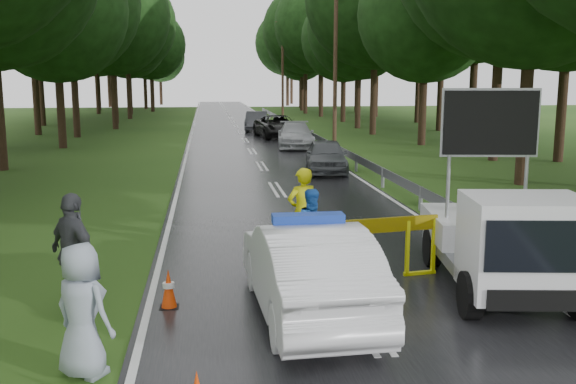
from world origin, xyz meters
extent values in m
plane|color=#234614|center=(0.00, 0.00, 0.00)|extent=(160.00, 160.00, 0.00)
cube|color=black|center=(0.00, 30.00, 0.01)|extent=(7.00, 140.00, 0.02)
cube|color=gray|center=(3.70, 30.00, 0.55)|extent=(0.05, 60.00, 0.30)
cylinder|color=#42291E|center=(5.20, 28.00, 5.00)|extent=(0.24, 0.24, 10.00)
cylinder|color=#42291E|center=(5.20, 54.00, 5.00)|extent=(0.24, 0.24, 10.00)
cube|color=#42291E|center=(5.20, 54.00, 9.20)|extent=(1.40, 0.08, 0.08)
imported|color=white|center=(-0.80, 0.26, 0.75)|extent=(1.82, 4.61, 1.49)
cube|color=#1938A5|center=(-0.80, 0.26, 1.57)|extent=(1.14, 0.37, 0.15)
cube|color=gray|center=(2.82, 1.45, 0.50)|extent=(2.36, 4.05, 0.23)
cube|color=white|center=(2.95, 2.35, 0.87)|extent=(2.21, 2.44, 0.50)
cube|color=white|center=(2.58, -0.17, 1.14)|extent=(2.01, 1.71, 1.55)
cube|color=black|center=(2.47, -0.91, 1.32)|extent=(1.67, 0.28, 0.77)
cube|color=black|center=(2.89, 1.99, 2.92)|extent=(1.73, 0.36, 1.19)
cylinder|color=black|center=(1.70, -0.23, 0.38)|extent=(0.36, 0.79, 0.77)
cylinder|color=black|center=(2.12, 2.66, 0.38)|extent=(0.36, 0.79, 0.77)
cylinder|color=black|center=(3.83, 2.41, 0.38)|extent=(0.36, 0.79, 0.77)
cube|color=#DFE20C|center=(-0.79, 1.65, 0.55)|extent=(0.08, 0.08, 1.10)
cube|color=#DFE20C|center=(-0.25, 1.73, 0.55)|extent=(0.08, 0.08, 1.10)
cube|color=#DFE20C|center=(1.38, 1.99, 0.55)|extent=(0.08, 0.08, 1.10)
cube|color=#DFE20C|center=(1.93, 2.07, 0.55)|extent=(0.08, 0.08, 1.10)
cube|color=#F2CC00|center=(0.57, 1.86, 1.04)|extent=(2.83, 0.50, 0.27)
imported|color=#D3D10B|center=(-0.37, 3.71, 0.95)|extent=(0.80, 0.65, 1.90)
imported|color=blue|center=(-0.25, 3.00, 0.78)|extent=(0.91, 0.81, 1.56)
imported|color=#393B40|center=(-4.48, 0.87, 0.98)|extent=(1.13, 1.16, 1.95)
imported|color=#8893A3|center=(-3.93, -1.50, 0.87)|extent=(1.01, 0.94, 1.73)
imported|color=#42464A|center=(2.42, 15.88, 0.67)|extent=(2.08, 4.13, 1.35)
imported|color=#9C9FA4|center=(2.53, 25.55, 0.69)|extent=(2.40, 4.92, 1.38)
imported|color=black|center=(2.22, 31.55, 0.73)|extent=(2.99, 5.47, 1.45)
imported|color=#383A3F|center=(1.31, 37.55, 0.70)|extent=(2.03, 4.43, 1.41)
cube|color=black|center=(-0.06, 0.00, 0.01)|extent=(0.30, 0.30, 0.03)
cone|color=#E43907|center=(-0.06, 0.00, 0.33)|extent=(0.25, 0.25, 0.62)
cube|color=black|center=(-0.20, 2.50, 0.02)|extent=(0.35, 0.35, 0.03)
cone|color=#E43907|center=(-0.20, 2.50, 0.38)|extent=(0.29, 0.29, 0.72)
cube|color=black|center=(-3.01, 0.84, 0.01)|extent=(0.31, 0.31, 0.03)
cone|color=#E43907|center=(-3.01, 0.84, 0.34)|extent=(0.26, 0.26, 0.64)
cube|color=black|center=(3.50, 3.08, 0.02)|extent=(0.37, 0.37, 0.03)
cone|color=#E43907|center=(3.50, 3.08, 0.40)|extent=(0.30, 0.30, 0.76)
camera|label=1|loc=(-2.34, -9.38, 3.71)|focal=40.00mm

